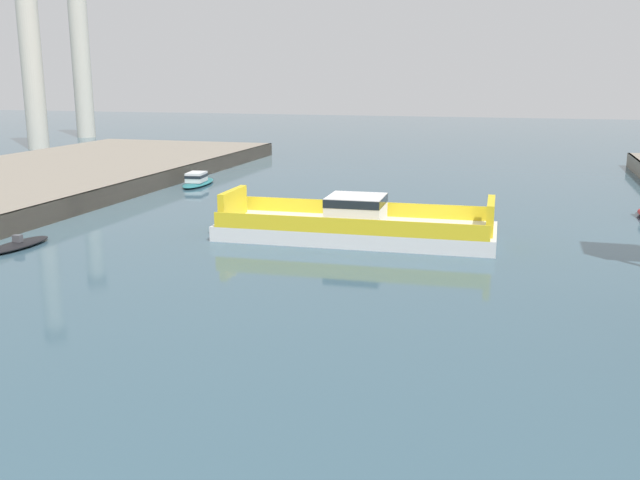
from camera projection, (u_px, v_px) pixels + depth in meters
chain_ferry at (356, 225)px, 52.85m from camera, size 20.57×7.78×3.30m
moored_boat_far_left at (18, 245)px, 50.15m from camera, size 2.12×5.92×0.93m
moored_boat_upstream_a at (197, 180)px, 78.64m from camera, size 3.36×7.88×1.48m
smokestack_distant_a at (80, 52)px, 135.95m from camera, size 3.74×3.74×30.28m
smokestack_distant_b at (29, 37)px, 113.53m from camera, size 3.63×3.63×33.39m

